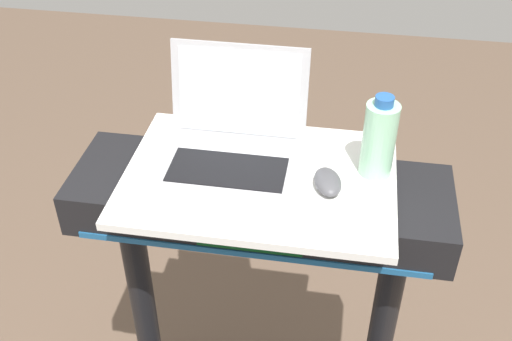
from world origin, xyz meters
The scene contains 4 objects.
desk_board centered at (0.00, 0.70, 1.11)m, with size 0.63×0.45×0.02m, color white.
laptop centered at (-0.07, 0.75, 1.17)m, with size 0.33×0.28×0.25m.
computer_mouse centered at (0.16, 0.68, 1.13)m, with size 0.06×0.10×0.03m, color #4C4C51.
water_bottle centered at (0.26, 0.76, 1.21)m, with size 0.08×0.08×0.20m.
Camera 1 is at (0.18, -0.42, 1.99)m, focal length 43.40 mm.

